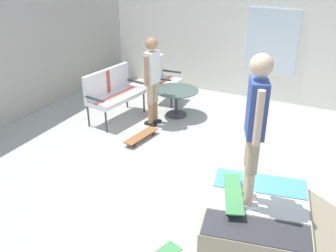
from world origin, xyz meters
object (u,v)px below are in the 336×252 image
(patio_bench, at_px, (112,90))
(skateboard_on_ramp, at_px, (233,194))
(person_skater, at_px, (255,122))
(skateboard_by_bench, at_px, (141,136))
(skate_ramp, at_px, (258,224))
(person_watching, at_px, (152,75))
(patio_table, at_px, (177,97))
(patio_chair_near_house, at_px, (162,76))

(patio_bench, distance_m, skateboard_on_ramp, 4.02)
(person_skater, bearing_deg, skateboard_by_bench, 54.46)
(skateboard_by_bench, bearing_deg, person_skater, -125.54)
(skate_ramp, relative_size, skateboard_on_ramp, 2.58)
(person_watching, xyz_separation_m, person_skater, (-2.45, -2.55, 0.58))
(person_watching, bearing_deg, person_skater, -133.83)
(skate_ramp, relative_size, person_watching, 1.22)
(skate_ramp, xyz_separation_m, skateboard_on_ramp, (-0.05, 0.32, 0.37))
(patio_table, xyz_separation_m, person_watching, (-0.57, 0.25, 0.61))
(patio_table, height_order, skateboard_by_bench, patio_table)
(person_skater, bearing_deg, patio_bench, 55.65)
(patio_bench, relative_size, person_watching, 0.76)
(patio_table, bearing_deg, patio_chair_near_house, 48.30)
(skate_ramp, xyz_separation_m, person_skater, (-0.04, 0.16, 1.32))
(skateboard_by_bench, bearing_deg, person_watching, 11.15)
(person_skater, height_order, skateboard_on_ramp, person_skater)
(person_skater, relative_size, skateboard_on_ramp, 2.14)
(patio_bench, relative_size, person_skater, 0.75)
(person_skater, bearing_deg, skate_ramp, -77.80)
(skate_ramp, distance_m, patio_bench, 4.27)
(patio_chair_near_house, height_order, patio_table, patio_chair_near_house)
(patio_chair_near_house, xyz_separation_m, person_skater, (-3.59, -2.93, 0.99))
(skate_ramp, xyz_separation_m, patio_bench, (2.30, 3.58, 0.33))
(patio_chair_near_house, distance_m, person_watching, 1.26)
(skate_ramp, bearing_deg, skateboard_by_bench, 56.77)
(skate_ramp, relative_size, patio_chair_near_house, 2.07)
(skate_ramp, height_order, skateboard_on_ramp, skateboard_on_ramp)
(patio_table, height_order, person_watching, person_watching)
(patio_bench, relative_size, skateboard_by_bench, 1.60)
(patio_bench, xyz_separation_m, skateboard_on_ramp, (-2.35, -3.26, 0.03))
(patio_table, bearing_deg, person_skater, -142.73)
(person_skater, bearing_deg, patio_table, 37.27)
(skate_ramp, distance_m, skateboard_by_bench, 3.08)
(person_skater, height_order, skateboard_by_bench, person_skater)
(patio_table, relative_size, skateboard_on_ramp, 1.10)
(patio_chair_near_house, xyz_separation_m, patio_table, (-0.56, -0.63, -0.21))
(person_skater, xyz_separation_m, skateboard_on_ramp, (-0.01, 0.16, -0.95))
(skateboard_on_ramp, bearing_deg, person_skater, -85.07)
(patio_table, bearing_deg, skate_ramp, -140.49)
(person_watching, xyz_separation_m, skateboard_on_ramp, (-2.47, -2.39, -0.36))
(skate_ramp, xyz_separation_m, patio_chair_near_house, (3.55, 3.10, 0.33))
(person_watching, bearing_deg, patio_chair_near_house, 18.55)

